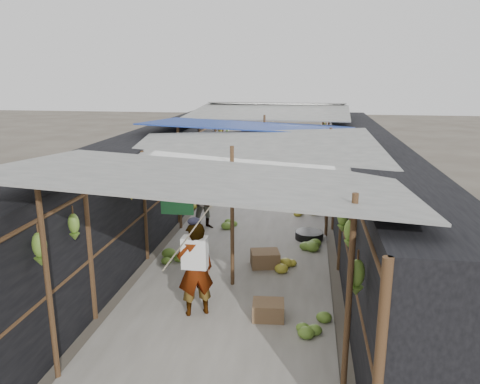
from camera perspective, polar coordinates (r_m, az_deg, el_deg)
The scene contains 13 objects.
aisle_slab at distance 12.05m, azimuth 1.73°, elevation -4.06°, with size 3.60×16.00×0.02m, color #9E998E.
stall_left at distance 12.33m, azimuth -10.79°, elevation 1.62°, with size 1.40×15.00×2.30m, color black.
stall_right at distance 11.76m, azimuth 14.96°, elevation 0.76°, with size 1.40×15.00×2.30m, color black.
crate_near at distance 9.54m, azimuth 3.07°, elevation -8.17°, with size 0.56×0.45×0.34m, color olive.
crate_mid at distance 7.68m, azimuth 3.46°, elevation -14.24°, with size 0.50×0.40×0.30m, color olive.
crate_back at distance 15.93m, azimuth 1.73°, elevation 0.97°, with size 0.39×0.32×0.25m, color olive.
black_basin at distance 11.15m, azimuth 8.43°, elevation -5.28°, with size 0.66×0.66×0.20m, color black.
vendor_elderly at distance 7.55m, azimuth -5.47°, elevation -9.36°, with size 0.58×0.38×1.58m, color white.
shopper_blue at distance 11.65m, azimuth -4.27°, elevation -1.16°, with size 0.69×0.54×1.41m, color #1F399F.
vendor_seated at distance 13.12m, azimuth 8.29°, elevation -0.71°, with size 0.56×0.32×0.87m, color #534C48.
market_canopy at distance 11.85m, azimuth 2.11°, elevation 7.54°, with size 5.62×15.20×2.77m.
hanging_bananas at distance 11.83m, azimuth 1.74°, elevation 3.98°, with size 3.95×13.77×0.71m.
floor_bananas at distance 11.87m, azimuth 1.54°, elevation -3.61°, with size 3.77×9.90×0.36m.
Camera 1 is at (1.28, -4.86, 3.83)m, focal length 35.00 mm.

